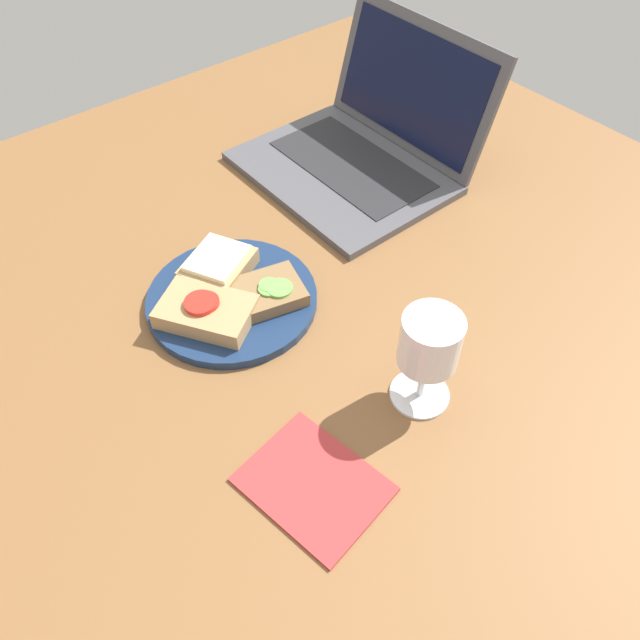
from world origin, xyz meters
TOP-DOWN VIEW (x-y plane):
  - wooden_table at (0.00, 0.00)cm, footprint 140.00×140.00cm
  - plate at (-11.22, -7.60)cm, footprint 22.93×22.93cm
  - sandwich_with_cheese at (-15.89, -6.46)cm, footprint 11.04×11.59cm
  - sandwich_with_tomato at (-9.89, -12.24)cm, footprint 14.20×12.95cm
  - sandwich_with_cucumber at (-7.83, -4.07)cm, footprint 9.54×10.98cm
  - wine_glass at (15.51, 1.18)cm, footprint 7.13×7.13cm
  - laptop at (-23.89, 27.86)cm, footprint 33.29×30.79cm
  - napkin at (16.59, -15.92)cm, footprint 16.23×13.63cm

SIDE VIEW (x-z plane):
  - wooden_table at x=0.00cm, z-range 0.00..3.00cm
  - napkin at x=16.59cm, z-range 3.00..3.40cm
  - plate at x=-11.22cm, z-range 3.00..4.37cm
  - sandwich_with_cucumber at x=-7.83cm, z-range 4.26..6.59cm
  - sandwich_with_tomato at x=-9.89cm, z-range 4.16..7.28cm
  - sandwich_with_cheese at x=-15.89cm, z-range 4.29..7.49cm
  - laptop at x=-23.89cm, z-range -3.17..17.70cm
  - wine_glass at x=15.51cm, z-range 5.78..19.07cm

